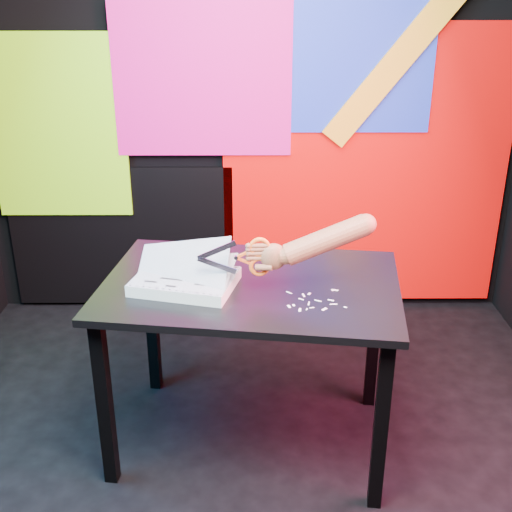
{
  "coord_description": "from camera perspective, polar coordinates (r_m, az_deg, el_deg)",
  "views": [
    {
      "loc": [
        0.02,
        -2.04,
        1.83
      ],
      "look_at": [
        0.03,
        0.21,
        0.87
      ],
      "focal_mm": 45.0,
      "sensor_mm": 36.0,
      "label": 1
    }
  ],
  "objects": [
    {
      "name": "backdrop",
      "position": [
        3.61,
        0.42,
        9.13
      ],
      "size": [
        2.88,
        0.05,
        2.08
      ],
      "color": "red",
      "rests_on": "ground"
    },
    {
      "name": "room",
      "position": [
        2.09,
        -0.77,
        9.91
      ],
      "size": [
        3.01,
        3.01,
        2.71
      ],
      "color": "black",
      "rests_on": "ground"
    },
    {
      "name": "work_table",
      "position": [
        2.55,
        -0.45,
        -4.27
      ],
      "size": [
        1.24,
        0.91,
        0.75
      ],
      "rotation": [
        0.0,
        0.0,
        -0.13
      ],
      "color": "black",
      "rests_on": "ground"
    },
    {
      "name": "scissors",
      "position": [
        2.36,
        -0.14,
        -0.1
      ],
      "size": [
        0.27,
        0.02,
        0.16
      ],
      "rotation": [
        0.0,
        0.0,
        0.05
      ],
      "color": "#ACB1CD",
      "rests_on": "printout_stack"
    },
    {
      "name": "paper_clippings",
      "position": [
        2.37,
        5.1,
        -4.02
      ],
      "size": [
        0.22,
        0.18,
        0.0
      ],
      "color": "white",
      "rests_on": "work_table"
    },
    {
      "name": "printout_stack",
      "position": [
        2.48,
        -6.33,
        -2.21
      ],
      "size": [
        0.43,
        0.36,
        0.2
      ],
      "rotation": [
        0.0,
        0.0,
        -0.25
      ],
      "color": "silver",
      "rests_on": "work_table"
    },
    {
      "name": "hand_forearm",
      "position": [
        2.36,
        5.46,
        1.21
      ],
      "size": [
        0.47,
        0.1,
        0.21
      ],
      "rotation": [
        0.0,
        0.0,
        0.05
      ],
      "color": "#985D34",
      "rests_on": "work_table"
    }
  ]
}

